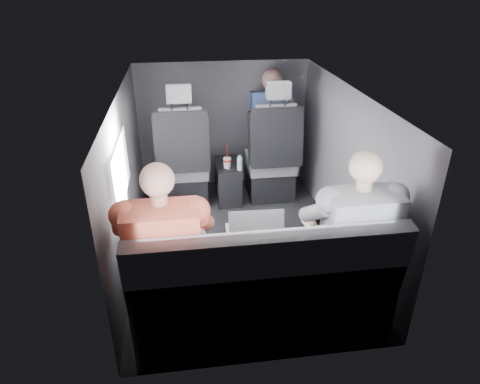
{
  "coord_description": "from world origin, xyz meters",
  "views": [
    {
      "loc": [
        -0.43,
        -3.13,
        2.14
      ],
      "look_at": [
        -0.0,
        -0.05,
        0.54
      ],
      "focal_mm": 32.0,
      "sensor_mm": 36.0,
      "label": 1
    }
  ],
  "objects": [
    {
      "name": "panel_front",
      "position": [
        0.0,
        1.3,
        0.68
      ],
      "size": [
        1.8,
        0.02,
        1.35
      ],
      "primitive_type": "cube",
      "color": "#56565B",
      "rests_on": "floor"
    },
    {
      "name": "seatbelt",
      "position": [
        0.45,
        0.67,
        0.8
      ],
      "size": [
        0.35,
        0.11,
        0.59
      ],
      "primitive_type": "cube",
      "rotation": [
        -0.14,
        0.49,
        0.0
      ],
      "color": "black",
      "rests_on": "front_seat_right"
    },
    {
      "name": "front_seat_left",
      "position": [
        -0.45,
        0.84,
        0.4
      ],
      "size": [
        0.52,
        0.58,
        1.26
      ],
      "color": "black",
      "rests_on": "floor"
    },
    {
      "name": "panel_right",
      "position": [
        0.9,
        0.0,
        0.68
      ],
      "size": [
        0.02,
        2.6,
        1.35
      ],
      "primitive_type": "cube",
      "color": "#56565B",
      "rests_on": "floor"
    },
    {
      "name": "panel_left",
      "position": [
        -0.9,
        0.0,
        0.68
      ],
      "size": [
        0.02,
        2.6,
        1.35
      ],
      "primitive_type": "cube",
      "color": "#56565B",
      "rests_on": "floor"
    },
    {
      "name": "side_window",
      "position": [
        -0.88,
        -0.3,
        0.9
      ],
      "size": [
        0.02,
        0.75,
        0.42
      ],
      "primitive_type": "cube",
      "color": "white",
      "rests_on": "panel_left"
    },
    {
      "name": "passenger_rear_right",
      "position": [
        0.56,
        -0.97,
        0.65
      ],
      "size": [
        0.54,
        0.65,
        1.27
      ],
      "color": "navy",
      "rests_on": "rear_bench"
    },
    {
      "name": "front_seat_right",
      "position": [
        0.45,
        0.84,
        0.4
      ],
      "size": [
        0.52,
        0.58,
        1.26
      ],
      "color": "black",
      "rests_on": "floor"
    },
    {
      "name": "laptop_silver",
      "position": [
        -0.01,
        -0.8,
        0.63
      ],
      "size": [
        0.36,
        0.32,
        0.25
      ],
      "color": "#A5A6AA",
      "rests_on": "rear_bench"
    },
    {
      "name": "passenger_rear_left",
      "position": [
        -0.58,
        -0.97,
        0.65
      ],
      "size": [
        0.53,
        0.64,
        1.27
      ],
      "color": "#343439",
      "rests_on": "rear_bench"
    },
    {
      "name": "panel_back",
      "position": [
        0.0,
        -1.3,
        0.68
      ],
      "size": [
        1.8,
        0.02,
        1.35
      ],
      "primitive_type": "cube",
      "color": "#56565B",
      "rests_on": "floor"
    },
    {
      "name": "laptop_white",
      "position": [
        -0.63,
        -0.76,
        0.64
      ],
      "size": [
        0.43,
        0.45,
        0.26
      ],
      "color": "white",
      "rests_on": "passenger_rear_left"
    },
    {
      "name": "soda_cup",
      "position": [
        -0.02,
        0.76,
        0.46
      ],
      "size": [
        0.08,
        0.08,
        0.24
      ],
      "color": "white",
      "rests_on": "center_console"
    },
    {
      "name": "center_console",
      "position": [
        0.0,
        0.88,
        0.2
      ],
      "size": [
        0.24,
        0.48,
        0.41
      ],
      "color": "black",
      "rests_on": "floor"
    },
    {
      "name": "laptop_black",
      "position": [
        0.55,
        -0.77,
        0.64
      ],
      "size": [
        0.42,
        0.4,
        0.26
      ],
      "color": "black",
      "rests_on": "passenger_rear_right"
    },
    {
      "name": "water_bottle",
      "position": [
        0.1,
        0.71,
        0.47
      ],
      "size": [
        0.05,
        0.05,
        0.15
      ],
      "color": "#A8C4E4",
      "rests_on": "center_console"
    },
    {
      "name": "rear_bench",
      "position": [
        0.0,
        -1.06,
        0.31
      ],
      "size": [
        1.6,
        0.57,
        0.92
      ],
      "color": "slate",
      "rests_on": "floor"
    },
    {
      "name": "ceiling",
      "position": [
        0.0,
        0.0,
        1.35
      ],
      "size": [
        2.6,
        2.6,
        0.0
      ],
      "primitive_type": "plane",
      "rotation": [
        3.14,
        0.0,
        0.0
      ],
      "color": "#B2B2AD",
      "rests_on": "panel_back"
    },
    {
      "name": "floor",
      "position": [
        0.0,
        0.0,
        0.0
      ],
      "size": [
        2.6,
        2.6,
        0.0
      ],
      "primitive_type": "plane",
      "color": "black",
      "rests_on": "ground"
    },
    {
      "name": "passenger_front_right",
      "position": [
        0.48,
        1.1,
        0.76
      ],
      "size": [
        0.42,
        0.42,
        0.86
      ],
      "color": "navy",
      "rests_on": "front_seat_right"
    }
  ]
}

